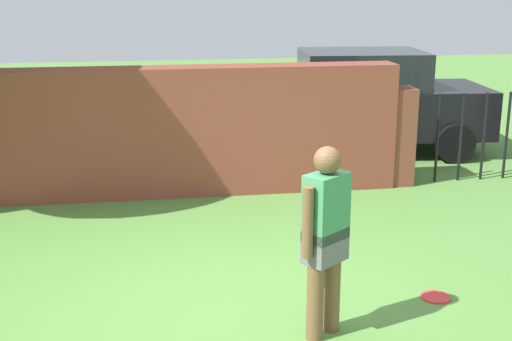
{
  "coord_description": "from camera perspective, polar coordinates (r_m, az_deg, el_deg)",
  "views": [
    {
      "loc": [
        -0.75,
        -5.56,
        2.88
      ],
      "look_at": [
        0.31,
        1.12,
        1.0
      ],
      "focal_mm": 48.53,
      "sensor_mm": 36.0,
      "label": 1
    }
  ],
  "objects": [
    {
      "name": "fence_gate",
      "position": [
        10.57,
        17.43,
        2.92
      ],
      "size": [
        2.77,
        0.44,
        1.4
      ],
      "color": "brown",
      "rests_on": "ground"
    },
    {
      "name": "person",
      "position": [
        5.62,
        5.74,
        -5.2
      ],
      "size": [
        0.45,
        0.39,
        1.62
      ],
      "rotation": [
        0.0,
        0.0,
        0.64
      ],
      "color": "brown",
      "rests_on": "ground"
    },
    {
      "name": "ground_plane",
      "position": [
        6.3,
        -1.24,
        -11.65
      ],
      "size": [
        40.0,
        40.0,
        0.0
      ],
      "primitive_type": "plane",
      "color": "#568C3D"
    },
    {
      "name": "car",
      "position": [
        11.91,
        8.64,
        5.61
      ],
      "size": [
        4.33,
        2.2,
        1.72
      ],
      "rotation": [
        0.0,
        0.0,
        -0.08
      ],
      "color": "black",
      "rests_on": "ground"
    },
    {
      "name": "brick_wall",
      "position": [
        9.48,
        -13.39,
        2.91
      ],
      "size": [
        8.31,
        0.5,
        1.75
      ],
      "primitive_type": "cube",
      "color": "brown",
      "rests_on": "ground"
    },
    {
      "name": "frisbee_red",
      "position": [
        6.77,
        14.6,
        -10.07
      ],
      "size": [
        0.27,
        0.27,
        0.02
      ],
      "primitive_type": "cylinder",
      "color": "red",
      "rests_on": "ground"
    }
  ]
}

